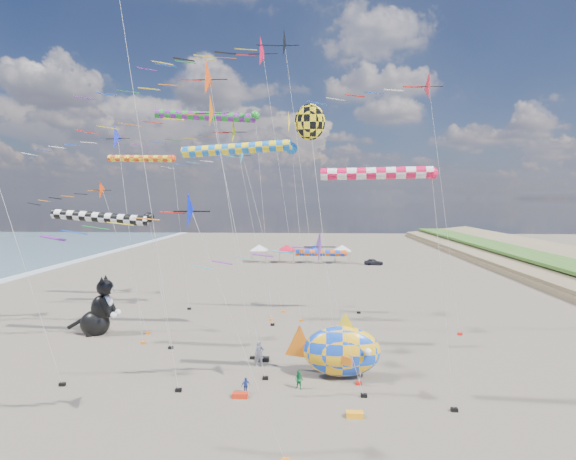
# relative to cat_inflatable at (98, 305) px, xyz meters

# --- Properties ---
(ground) EXTENTS (260.00, 260.00, 0.00)m
(ground) POSITION_rel_cat_inflatable_xyz_m (14.72, -16.32, -2.54)
(ground) COLOR brown
(ground) RESTS_ON ground
(delta_kite_0) EXTENTS (11.69, 1.99, 17.03)m
(delta_kite_0) POSITION_rel_cat_inflatable_xyz_m (10.29, 8.20, 13.13)
(delta_kite_0) COLOR #17A5C5
(delta_kite_0) RESTS_ON ground
(delta_kite_1) EXTENTS (8.39, 1.69, 13.22)m
(delta_kite_1) POSITION_rel_cat_inflatable_xyz_m (0.82, 0.22, 9.43)
(delta_kite_1) COLOR #FF4208
(delta_kite_1) RESTS_ON ground
(delta_kite_2) EXTENTS (13.60, 2.56, 25.12)m
(delta_kite_2) POSITION_rel_cat_inflatable_xyz_m (14.68, 0.20, 21.01)
(delta_kite_2) COLOR black
(delta_kite_2) RESTS_ON ground
(delta_kite_4) EXTENTS (9.43, 1.94, 9.96)m
(delta_kite_4) POSITION_rel_cat_inflatable_xyz_m (17.61, -11.10, 6.11)
(delta_kite_4) COLOR #6624A9
(delta_kite_4) RESTS_ON ground
(delta_kite_5) EXTENTS (8.97, 1.74, 12.01)m
(delta_kite_5) POSITION_rel_cat_inflatable_xyz_m (13.22, -17.87, 8.22)
(delta_kite_5) COLOR #0516CD
(delta_kite_5) RESTS_ON ground
(delta_kite_6) EXTENTS (13.88, 3.05, 26.51)m
(delta_kite_6) POSITION_rel_cat_inflatable_xyz_m (13.98, 4.99, 22.22)
(delta_kite_6) COLOR red
(delta_kite_6) RESTS_ON ground
(delta_kite_8) EXTENTS (9.58, 2.08, 17.37)m
(delta_kite_8) POSITION_rel_cat_inflatable_xyz_m (1.60, -2.28, 13.46)
(delta_kite_8) COLOR #1F2BD7
(delta_kite_8) RESTS_ON ground
(delta_kite_9) EXTENTS (13.00, 2.58, 22.14)m
(delta_kite_9) POSITION_rel_cat_inflatable_xyz_m (26.41, 1.36, 18.03)
(delta_kite_9) COLOR red
(delta_kite_9) RESTS_ON ground
(delta_kite_10) EXTENTS (12.59, 2.47, 18.94)m
(delta_kite_10) POSITION_rel_cat_inflatable_xyz_m (9.81, 5.08, 14.89)
(delta_kite_10) COLOR #D3F015
(delta_kite_10) RESTS_ON ground
(delta_kite_11) EXTENTS (11.75, 2.43, 18.35)m
(delta_kite_11) POSITION_rel_cat_inflatable_xyz_m (11.07, -8.86, 14.31)
(delta_kite_11) COLOR orange
(delta_kite_11) RESTS_ON ground
(delta_kite_12) EXTENTS (11.35, 2.78, 21.29)m
(delta_kite_12) POSITION_rel_cat_inflatable_xyz_m (11.14, -5.21, 17.12)
(delta_kite_12) COLOR #F94912
(delta_kite_12) RESTS_ON ground
(windsock_0) EXTENTS (10.63, 0.83, 19.37)m
(windsock_0) POSITION_rel_cat_inflatable_xyz_m (9.12, 3.40, 16.34)
(windsock_0) COLOR #1A9025
(windsock_0) RESTS_ON ground
(windsock_1) EXTENTS (9.28, 0.80, 10.57)m
(windsock_1) POSITION_rel_cat_inflatable_xyz_m (2.47, -3.38, 7.59)
(windsock_1) COLOR black
(windsock_1) RESTS_ON ground
(windsock_2) EXTENTS (7.52, 0.67, 13.27)m
(windsock_2) POSITION_rel_cat_inflatable_xyz_m (21.94, -12.63, 10.30)
(windsock_2) COLOR #EC1043
(windsock_2) RESTS_ON ground
(windsock_3) EXTENTS (8.47, 0.74, 16.08)m
(windsock_3) POSITION_rel_cat_inflatable_xyz_m (0.93, 8.87, 13.08)
(windsock_3) COLOR #EA3D13
(windsock_3) RESTS_ON ground
(windsock_4) EXTENTS (6.57, 0.66, 6.47)m
(windsock_4) POSITION_rel_cat_inflatable_xyz_m (19.39, 8.16, 3.55)
(windsock_4) COLOR #E55210
(windsock_4) RESTS_ON ground
(windsock_5) EXTENTS (10.01, 0.88, 15.77)m
(windsock_5) POSITION_rel_cat_inflatable_xyz_m (12.96, -3.04, 12.74)
(windsock_5) COLOR blue
(windsock_5) RESTS_ON ground
(angelfish_kite) EXTENTS (3.74, 3.02, 18.45)m
(angelfish_kite) POSITION_rel_cat_inflatable_xyz_m (17.84, -3.83, 14.45)
(angelfish_kite) COLOR yellow
(angelfish_kite) RESTS_ON ground
(cat_inflatable) EXTENTS (3.85, 2.07, 5.08)m
(cat_inflatable) POSITION_rel_cat_inflatable_xyz_m (0.00, 0.00, 0.00)
(cat_inflatable) COLOR black
(cat_inflatable) RESTS_ON ground
(fish_inflatable) EXTENTS (6.72, 3.35, 4.33)m
(fish_inflatable) POSITION_rel_cat_inflatable_xyz_m (20.10, -8.35, -0.75)
(fish_inflatable) COLOR blue
(fish_inflatable) RESTS_ON ground
(person_adult) EXTENTS (0.74, 0.59, 1.76)m
(person_adult) POSITION_rel_cat_inflatable_xyz_m (14.59, -6.64, -1.66)
(person_adult) COLOR gray
(person_adult) RESTS_ON ground
(child_green) EXTENTS (0.71, 0.64, 1.18)m
(child_green) POSITION_rel_cat_inflatable_xyz_m (17.46, -10.22, -1.95)
(child_green) COLOR #18723A
(child_green) RESTS_ON ground
(child_blue) EXTENTS (0.61, 0.55, 0.99)m
(child_blue) POSITION_rel_cat_inflatable_xyz_m (14.29, -10.98, -2.04)
(child_blue) COLOR navy
(child_blue) RESTS_ON ground
(kite_bag_0) EXTENTS (0.90, 0.44, 0.30)m
(kite_bag_0) POSITION_rel_cat_inflatable_xyz_m (19.26, -1.52, -2.39)
(kite_bag_0) COLOR #1215B4
(kite_bag_0) RESTS_ON ground
(kite_bag_1) EXTENTS (0.90, 0.44, 0.30)m
(kite_bag_1) POSITION_rel_cat_inflatable_xyz_m (20.51, -13.55, -2.39)
(kite_bag_1) COLOR #FF9C15
(kite_bag_1) RESTS_ON ground
(kite_bag_2) EXTENTS (0.90, 0.44, 0.30)m
(kite_bag_2) POSITION_rel_cat_inflatable_xyz_m (14.06, -11.53, -2.39)
(kite_bag_2) COLOR red
(kite_bag_2) RESTS_ON ground
(kite_bag_3) EXTENTS (0.90, 0.44, 0.30)m
(kite_bag_3) POSITION_rel_cat_inflatable_xyz_m (14.74, -5.62, -2.39)
(kite_bag_3) COLOR black
(kite_bag_3) RESTS_ON ground
(tent_row) EXTENTS (19.20, 4.20, 3.80)m
(tent_row) POSITION_rel_cat_inflatable_xyz_m (16.22, 43.68, 0.61)
(tent_row) COLOR white
(tent_row) RESTS_ON ground
(parked_car) EXTENTS (3.30, 1.38, 1.11)m
(parked_car) POSITION_rel_cat_inflatable_xyz_m (29.07, 41.68, -1.98)
(parked_car) COLOR #26262D
(parked_car) RESTS_ON ground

